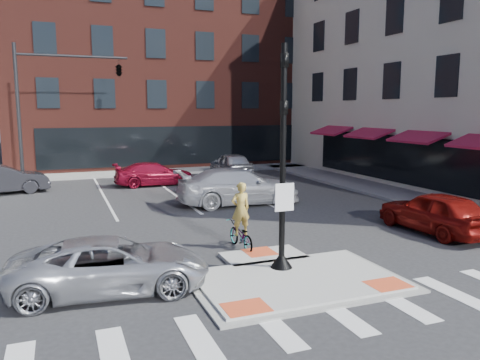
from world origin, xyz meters
name	(u,v)px	position (x,y,z in m)	size (l,w,h in m)	color
ground	(288,276)	(0.00, 0.00, 0.00)	(120.00, 120.00, 0.00)	#28282B
refuge_island	(292,278)	(0.00, -0.26, 0.05)	(5.40, 4.65, 0.13)	gray
sidewalk_e	(381,190)	(10.80, 10.00, 0.07)	(3.00, 24.00, 0.15)	gray
sidewalk_n	(186,170)	(3.00, 22.00, 0.07)	(26.00, 3.00, 0.15)	gray
building_n	(156,71)	(3.00, 31.99, 7.80)	(24.40, 18.40, 15.50)	#4E1E18
building_far_left	(69,105)	(-4.00, 52.00, 5.00)	(10.00, 12.00, 10.00)	slate
building_far_right	(168,98)	(9.00, 54.00, 6.00)	(12.00, 12.00, 12.00)	brown
signal_pole	(283,187)	(0.00, 0.40, 2.36)	(0.60, 0.60, 5.98)	black
mast_arm_signal	(93,78)	(-3.47, 18.00, 6.21)	(6.10, 2.24, 8.00)	black
silver_suv	(111,265)	(-4.50, 0.66, 0.66)	(2.20, 4.76, 1.32)	silver
red_sedan	(435,212)	(7.00, 2.10, 0.76)	(1.80, 4.48, 1.52)	maroon
white_pickup	(239,186)	(2.25, 9.50, 0.85)	(2.37, 5.83, 1.69)	silver
bg_car_dark	(0,179)	(-8.50, 16.51, 0.78)	(1.65, 4.74, 1.56)	#27272C
bg_car_silver	(231,164)	(5.10, 18.31, 0.80)	(1.89, 4.71, 1.60)	#B2B4B9
bg_car_red	(154,174)	(-0.37, 16.47, 0.67)	(1.88, 4.64, 1.35)	maroon
cyclist	(240,227)	(-0.27, 2.80, 0.73)	(0.67, 1.72, 2.15)	#3F3F44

